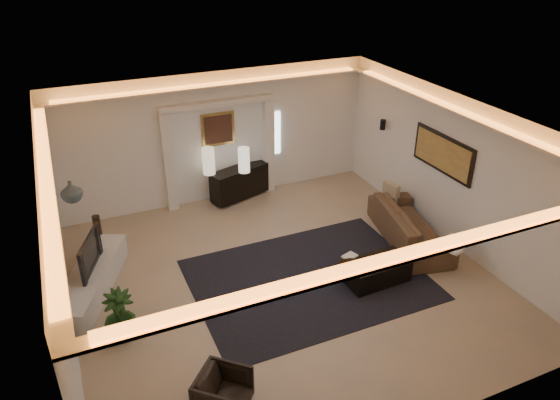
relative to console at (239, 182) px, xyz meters
name	(u,v)px	position (x,y,z in m)	size (l,w,h in m)	color
floor	(283,279)	(-0.36, -3.25, -0.40)	(7.00, 7.00, 0.00)	tan
ceiling	(284,123)	(-0.36, -3.25, 2.50)	(7.00, 7.00, 0.00)	white
wall_back	(218,137)	(-0.36, 0.25, 1.05)	(7.00, 7.00, 0.00)	white
wall_front	(414,345)	(-0.36, -6.75, 1.05)	(7.00, 7.00, 0.00)	white
wall_left	(57,255)	(-3.86, -3.25, 1.05)	(7.00, 7.00, 0.00)	white
wall_right	(453,171)	(3.14, -3.25, 1.05)	(7.00, 7.00, 0.00)	white
cove_soffit	(284,140)	(-0.36, -3.25, 2.22)	(7.00, 7.00, 0.04)	silver
daylight_slit	(275,133)	(0.99, 0.23, 0.95)	(0.25, 0.03, 1.00)	white
area_rug	(309,279)	(0.04, -3.45, -0.39)	(4.00, 3.00, 0.01)	black
pilaster_left	(169,162)	(-1.51, 0.15, 0.70)	(0.22, 0.20, 2.20)	silver
pilaster_right	(269,146)	(0.79, 0.15, 0.70)	(0.22, 0.20, 2.20)	silver
alcove_header	(218,103)	(-0.36, 0.15, 1.85)	(2.52, 0.20, 0.12)	silver
painting_frame	(218,129)	(-0.36, 0.22, 1.25)	(0.74, 0.04, 0.74)	tan
painting_canvas	(218,129)	(-0.36, 0.19, 1.25)	(0.62, 0.02, 0.62)	#4C2D1E
art_panel_frame	(443,154)	(3.11, -2.95, 1.30)	(0.04, 1.64, 0.74)	black
art_panel_gold	(442,154)	(3.08, -2.95, 1.30)	(0.02, 1.50, 0.62)	tan
wall_sconce	(383,125)	(3.02, -1.05, 1.28)	(0.12, 0.12, 0.22)	black
wall_niche	(53,199)	(-3.80, -1.85, 1.25)	(0.10, 0.55, 0.04)	silver
console	(239,182)	(0.00, 0.00, 0.00)	(1.37, 0.43, 0.69)	black
lamp_left	(208,159)	(-0.69, 0.00, 0.69)	(0.27, 0.27, 0.60)	beige
lamp_right	(244,157)	(0.05, -0.21, 0.69)	(0.25, 0.25, 0.56)	white
media_ledge	(91,281)	(-3.49, -2.28, -0.17)	(0.58, 2.33, 0.44)	silver
tv	(84,253)	(-3.51, -2.19, 0.35)	(0.14, 1.03, 0.59)	black
figurine	(97,225)	(-3.20, -1.11, 0.24)	(0.14, 0.14, 0.38)	black
ginger_jar	(71,191)	(-3.51, -2.09, 1.45)	(0.34, 0.34, 0.35)	#525E6C
plant	(119,315)	(-3.20, -3.60, 0.01)	(0.46, 0.46, 0.82)	#1C3C17
sofa	(410,225)	(2.44, -3.08, -0.06)	(0.91, 2.32, 0.68)	black
throw_blanket	(454,244)	(2.52, -4.22, 0.15)	(0.54, 0.44, 0.06)	beige
throw_pillow	(391,192)	(2.68, -2.04, 0.15)	(0.12, 0.39, 0.39)	tan
coffee_table	(376,271)	(1.10, -3.95, -0.20)	(1.11, 0.60, 0.41)	black
bowl	(349,266)	(0.55, -3.93, 0.05)	(0.34, 0.34, 0.08)	black
magazine	(350,256)	(0.73, -3.65, 0.02)	(0.26, 0.18, 0.03)	beige
armchair	(223,393)	(-2.22, -5.51, -0.11)	(0.62, 0.64, 0.58)	black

